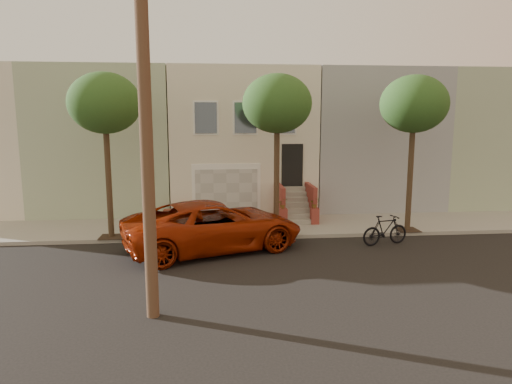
{
  "coord_description": "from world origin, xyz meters",
  "views": [
    {
      "loc": [
        -1.49,
        -13.73,
        4.75
      ],
      "look_at": [
        0.09,
        3.0,
        1.99
      ],
      "focal_mm": 31.74,
      "sensor_mm": 36.0,
      "label": 1
    }
  ],
  "objects": [
    {
      "name": "tree_mid",
      "position": [
        1.0,
        3.9,
        5.26
      ],
      "size": [
        2.7,
        2.57,
        6.3
      ],
      "color": "#2D2116",
      "rests_on": "sidewalk"
    },
    {
      "name": "pickup_truck",
      "position": [
        -1.5,
        2.29,
        0.9
      ],
      "size": [
        7.1,
        5.0,
        1.8
      ],
      "primitive_type": "imported",
      "rotation": [
        0.0,
        0.0,
        1.92
      ],
      "color": "#932106",
      "rests_on": "ground"
    },
    {
      "name": "tree_right",
      "position": [
        6.5,
        3.9,
        5.26
      ],
      "size": [
        2.7,
        2.57,
        6.3
      ],
      "color": "#2D2116",
      "rests_on": "sidewalk"
    },
    {
      "name": "house_row",
      "position": [
        0.0,
        11.19,
        3.64
      ],
      "size": [
        33.1,
        11.7,
        7.0
      ],
      "color": "beige",
      "rests_on": "sidewalk"
    },
    {
      "name": "motorcycle",
      "position": [
        4.93,
        2.33,
        0.57
      ],
      "size": [
        1.98,
        0.96,
        1.14
      ],
      "primitive_type": "imported",
      "rotation": [
        0.0,
        0.0,
        1.8
      ],
      "color": "black",
      "rests_on": "ground"
    },
    {
      "name": "tree_left",
      "position": [
        -5.5,
        3.9,
        5.26
      ],
      "size": [
        2.7,
        2.57,
        6.3
      ],
      "color": "#2D2116",
      "rests_on": "sidewalk"
    },
    {
      "name": "ground",
      "position": [
        0.0,
        0.0,
        0.0
      ],
      "size": [
        90.0,
        90.0,
        0.0
      ],
      "primitive_type": "plane",
      "color": "black",
      "rests_on": "ground"
    },
    {
      "name": "sidewalk",
      "position": [
        0.0,
        5.35,
        0.07
      ],
      "size": [
        40.0,
        3.7,
        0.15
      ],
      "primitive_type": "cube",
      "color": "gray",
      "rests_on": "ground"
    }
  ]
}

